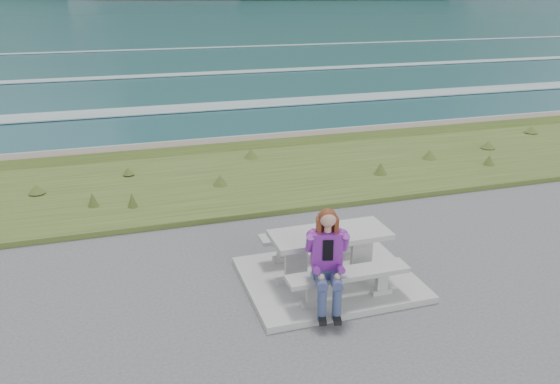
# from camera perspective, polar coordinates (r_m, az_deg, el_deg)

# --- Properties ---
(concrete_slab) EXTENTS (2.60, 2.10, 0.10)m
(concrete_slab) POSITION_cam_1_polar(r_m,az_deg,el_deg) (8.63, 5.09, -9.03)
(concrete_slab) COLOR gray
(concrete_slab) RESTS_ON ground
(picnic_table) EXTENTS (1.80, 0.75, 0.75)m
(picnic_table) POSITION_cam_1_polar(r_m,az_deg,el_deg) (8.33, 5.23, -5.24)
(picnic_table) COLOR gray
(picnic_table) RESTS_ON concrete_slab
(bench_landward) EXTENTS (1.80, 0.35, 0.45)m
(bench_landward) POSITION_cam_1_polar(r_m,az_deg,el_deg) (7.88, 7.12, -8.88)
(bench_landward) COLOR gray
(bench_landward) RESTS_ON concrete_slab
(bench_seaward) EXTENTS (1.80, 0.35, 0.45)m
(bench_seaward) POSITION_cam_1_polar(r_m,az_deg,el_deg) (9.02, 3.50, -4.73)
(bench_seaward) COLOR gray
(bench_seaward) RESTS_ON concrete_slab
(grass_verge) EXTENTS (160.00, 4.50, 0.22)m
(grass_verge) POSITION_cam_1_polar(r_m,az_deg,el_deg) (13.00, -3.22, 1.25)
(grass_verge) COLOR #314F1D
(grass_verge) RESTS_ON ground
(shore_drop) EXTENTS (160.00, 0.80, 2.20)m
(shore_drop) POSITION_cam_1_polar(r_m,az_deg,el_deg) (15.69, -5.83, 4.61)
(shore_drop) COLOR #695D4F
(shore_drop) RESTS_ON ground
(ocean) EXTENTS (1600.00, 1600.00, 0.09)m
(ocean) POSITION_cam_1_polar(r_m,az_deg,el_deg) (32.69, -11.99, 9.56)
(ocean) COLOR #20525C
(ocean) RESTS_ON ground
(seated_woman) EXTENTS (0.56, 0.79, 1.44)m
(seated_woman) POSITION_cam_1_polar(r_m,az_deg,el_deg) (7.55, 4.99, -8.62)
(seated_woman) COLOR navy
(seated_woman) RESTS_ON concrete_slab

